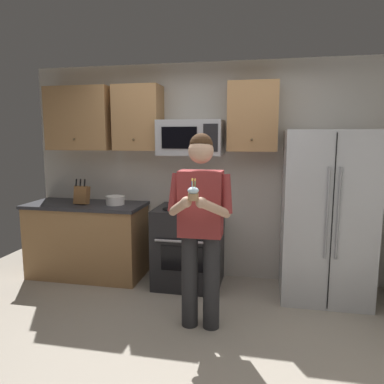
{
  "coord_description": "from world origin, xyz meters",
  "views": [
    {
      "loc": [
        0.71,
        -2.66,
        1.73
      ],
      "look_at": [
        0.08,
        0.42,
        1.25
      ],
      "focal_mm": 33.93,
      "sensor_mm": 36.0,
      "label": 1
    }
  ],
  "objects": [
    {
      "name": "person",
      "position": [
        0.16,
        0.41,
        1.0
      ],
      "size": [
        0.6,
        0.48,
        1.76
      ],
      "color": "#262628",
      "rests_on": "ground"
    },
    {
      "name": "cabinet_row_upper",
      "position": [
        -0.72,
        1.53,
        1.95
      ],
      "size": [
        2.78,
        0.36,
        0.76
      ],
      "color": "#9E7247"
    },
    {
      "name": "counter_left",
      "position": [
        -1.45,
        1.38,
        0.46
      ],
      "size": [
        1.44,
        0.66,
        0.92
      ],
      "color": "#9E7247",
      "rests_on": "ground"
    },
    {
      "name": "bowl_large_white",
      "position": [
        -1.06,
        1.38,
        0.98
      ],
      "size": [
        0.23,
        0.23,
        0.11
      ],
      "color": "white",
      "rests_on": "counter_left"
    },
    {
      "name": "wall_back",
      "position": [
        0.0,
        1.75,
        1.3
      ],
      "size": [
        4.4,
        0.1,
        2.6
      ],
      "primitive_type": "cube",
      "color": "beige",
      "rests_on": "ground"
    },
    {
      "name": "microwave",
      "position": [
        -0.15,
        1.48,
        1.72
      ],
      "size": [
        0.74,
        0.41,
        0.4
      ],
      "color": "#9EA0A5"
    },
    {
      "name": "cupcake",
      "position": [
        0.16,
        0.08,
        1.29
      ],
      "size": [
        0.09,
        0.09,
        0.17
      ],
      "color": "#A87F56"
    },
    {
      "name": "oven_range",
      "position": [
        -0.15,
        1.36,
        0.46
      ],
      "size": [
        0.76,
        0.7,
        0.93
      ],
      "color": "black",
      "rests_on": "ground"
    },
    {
      "name": "knife_block",
      "position": [
        -1.47,
        1.33,
        1.03
      ],
      "size": [
        0.16,
        0.15,
        0.32
      ],
      "color": "brown",
      "rests_on": "counter_left"
    },
    {
      "name": "ground_plane",
      "position": [
        0.0,
        0.0,
        0.0
      ],
      "size": [
        6.0,
        6.0,
        0.0
      ],
      "primitive_type": "plane",
      "color": "#9E9384"
    },
    {
      "name": "refrigerator",
      "position": [
        1.35,
        1.32,
        0.9
      ],
      "size": [
        0.9,
        0.75,
        1.8
      ],
      "color": "#B7BABF",
      "rests_on": "ground"
    }
  ]
}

